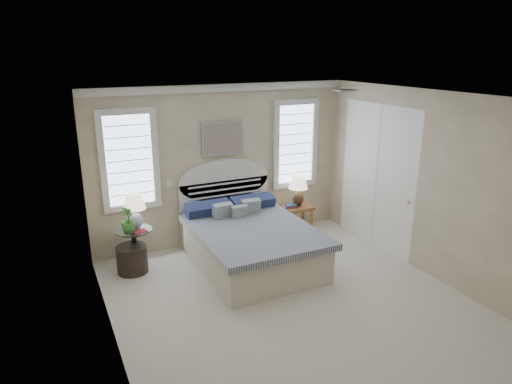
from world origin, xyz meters
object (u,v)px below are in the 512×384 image
at_px(nightstand_right, 298,213).
at_px(lamp_left, 135,208).
at_px(lamp_right, 298,187).
at_px(floor_pot, 132,259).
at_px(bed, 249,239).
at_px(side_table_left, 135,244).

xyz_separation_m(nightstand_right, lamp_left, (-2.90, -0.09, 0.58)).
bearing_deg(lamp_right, nightstand_right, -107.95).
xyz_separation_m(lamp_left, lamp_right, (2.91, 0.12, -0.10)).
height_order(nightstand_right, lamp_right, lamp_right).
relative_size(nightstand_right, lamp_left, 0.95).
bearing_deg(floor_pot, lamp_right, 4.89).
distance_m(lamp_left, lamp_right, 2.92).
distance_m(bed, lamp_left, 1.81).
bearing_deg(nightstand_right, bed, -151.97).
height_order(bed, lamp_right, bed).
bearing_deg(lamp_right, floor_pot, -175.11).
relative_size(side_table_left, floor_pot, 1.37).
height_order(bed, floor_pot, bed).
distance_m(bed, nightstand_right, 1.47).
bearing_deg(lamp_left, lamp_right, 2.31).
bearing_deg(nightstand_right, lamp_left, -178.22).
relative_size(nightstand_right, lamp_right, 0.95).
distance_m(bed, lamp_right, 1.57).
relative_size(side_table_left, nightstand_right, 1.19).
bearing_deg(bed, floor_pot, 165.09).
xyz_separation_m(bed, nightstand_right, (1.30, 0.69, 0.00)).
xyz_separation_m(floor_pot, lamp_left, (0.12, 0.14, 0.76)).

